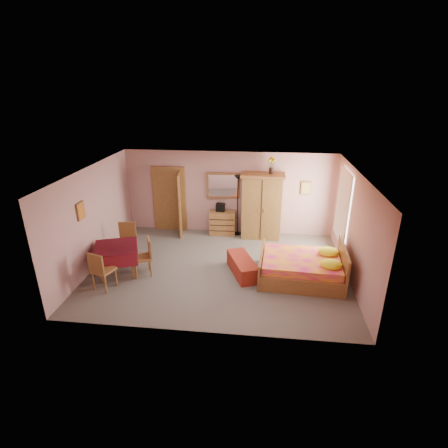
# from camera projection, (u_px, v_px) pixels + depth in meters

# --- Properties ---
(floor) EXTENTS (6.50, 6.50, 0.00)m
(floor) POSITION_uv_depth(u_px,v_px,m) (219.00, 269.00, 9.12)
(floor) COLOR slate
(floor) RESTS_ON ground
(ceiling) EXTENTS (6.50, 6.50, 0.00)m
(ceiling) POSITION_uv_depth(u_px,v_px,m) (218.00, 171.00, 8.14)
(ceiling) COLOR brown
(ceiling) RESTS_ON wall_back
(wall_back) EXTENTS (6.50, 0.10, 2.60)m
(wall_back) POSITION_uv_depth(u_px,v_px,m) (229.00, 193.00, 10.93)
(wall_back) COLOR tan
(wall_back) RESTS_ON floor
(wall_front) EXTENTS (6.50, 0.10, 2.60)m
(wall_front) POSITION_uv_depth(u_px,v_px,m) (201.00, 274.00, 6.33)
(wall_front) COLOR tan
(wall_front) RESTS_ON floor
(wall_left) EXTENTS (0.10, 5.00, 2.60)m
(wall_left) POSITION_uv_depth(u_px,v_px,m) (93.00, 217.00, 8.97)
(wall_left) COLOR tan
(wall_left) RESTS_ON floor
(wall_right) EXTENTS (0.10, 5.00, 2.60)m
(wall_right) POSITION_uv_depth(u_px,v_px,m) (354.00, 229.00, 8.29)
(wall_right) COLOR tan
(wall_right) RESTS_ON floor
(doorway) EXTENTS (1.06, 0.12, 2.15)m
(doorway) POSITION_uv_depth(u_px,v_px,m) (170.00, 200.00, 11.20)
(doorway) COLOR #9E6B35
(doorway) RESTS_ON floor
(window) EXTENTS (0.08, 1.40, 1.95)m
(window) POSITION_uv_depth(u_px,v_px,m) (343.00, 206.00, 9.34)
(window) COLOR white
(window) RESTS_ON wall_right
(picture_left) EXTENTS (0.04, 0.32, 0.42)m
(picture_left) POSITION_uv_depth(u_px,v_px,m) (81.00, 211.00, 8.26)
(picture_left) COLOR orange
(picture_left) RESTS_ON wall_left
(picture_back) EXTENTS (0.30, 0.04, 0.40)m
(picture_back) POSITION_uv_depth(u_px,v_px,m) (306.00, 188.00, 10.56)
(picture_back) COLOR #D8BF59
(picture_back) RESTS_ON wall_back
(chest_of_drawers) EXTENTS (0.82, 0.44, 0.76)m
(chest_of_drawers) POSITION_uv_depth(u_px,v_px,m) (222.00, 223.00, 11.07)
(chest_of_drawers) COLOR #9C6834
(chest_of_drawers) RESTS_ON floor
(wall_mirror) EXTENTS (1.05, 0.14, 0.83)m
(wall_mirror) POSITION_uv_depth(u_px,v_px,m) (223.00, 185.00, 10.82)
(wall_mirror) COLOR white
(wall_mirror) RESTS_ON wall_back
(stereo) EXTENTS (0.28, 0.22, 0.25)m
(stereo) POSITION_uv_depth(u_px,v_px,m) (220.00, 207.00, 10.93)
(stereo) COLOR black
(stereo) RESTS_ON chest_of_drawers
(floor_lamp) EXTENTS (0.31, 0.31, 1.91)m
(floor_lamp) POSITION_uv_depth(u_px,v_px,m) (238.00, 206.00, 10.84)
(floor_lamp) COLOR black
(floor_lamp) RESTS_ON floor
(wardrobe) EXTENTS (1.31, 0.69, 2.03)m
(wardrobe) POSITION_uv_depth(u_px,v_px,m) (262.00, 206.00, 10.62)
(wardrobe) COLOR olive
(wardrobe) RESTS_ON floor
(sunflower_vase) EXTENTS (0.21, 0.21, 0.49)m
(sunflower_vase) POSITION_uv_depth(u_px,v_px,m) (272.00, 165.00, 10.16)
(sunflower_vase) COLOR yellow
(sunflower_vase) RESTS_ON wardrobe
(bed) EXTENTS (2.12, 1.72, 0.94)m
(bed) POSITION_uv_depth(u_px,v_px,m) (301.00, 261.00, 8.51)
(bed) COLOR #D7157A
(bed) RESTS_ON floor
(bench) EXTENTS (0.90, 1.35, 0.42)m
(bench) POSITION_uv_depth(u_px,v_px,m) (242.00, 266.00, 8.82)
(bench) COLOR maroon
(bench) RESTS_ON floor
(dining_table) EXTENTS (1.32, 1.32, 0.76)m
(dining_table) POSITION_uv_depth(u_px,v_px,m) (117.00, 260.00, 8.78)
(dining_table) COLOR maroon
(dining_table) RESTS_ON floor
(chair_south) EXTENTS (0.56, 0.56, 0.97)m
(chair_south) POSITION_uv_depth(u_px,v_px,m) (103.00, 270.00, 8.12)
(chair_south) COLOR #A26A36
(chair_south) RESTS_ON floor
(chair_north) EXTENTS (0.52, 0.52, 1.01)m
(chair_north) POSITION_uv_depth(u_px,v_px,m) (127.00, 242.00, 9.44)
(chair_north) COLOR #AE753A
(chair_north) RESTS_ON floor
(chair_west) EXTENTS (0.49, 0.49, 0.83)m
(chair_west) POSITION_uv_depth(u_px,v_px,m) (90.00, 256.00, 8.91)
(chair_west) COLOR #9A6734
(chair_west) RESTS_ON floor
(chair_east) EXTENTS (0.58, 0.58, 0.97)m
(chair_east) POSITION_uv_depth(u_px,v_px,m) (142.00, 257.00, 8.69)
(chair_east) COLOR #A26E37
(chair_east) RESTS_ON floor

